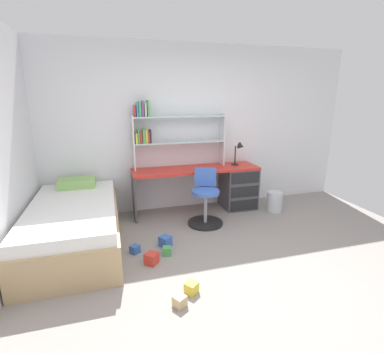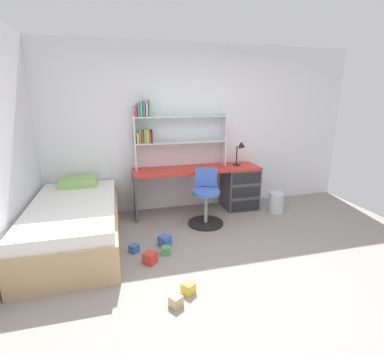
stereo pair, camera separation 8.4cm
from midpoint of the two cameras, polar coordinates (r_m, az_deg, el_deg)
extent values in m
cube|color=gray|center=(3.22, 9.61, -19.30)|extent=(5.58, 5.40, 0.02)
cube|color=silver|center=(4.78, -1.24, 9.42)|extent=(5.58, 0.06, 2.62)
cube|color=red|center=(4.60, 0.31, 1.54)|extent=(2.02, 0.53, 0.04)
cube|color=#4C4C51|center=(4.95, 8.60, -2.00)|extent=(0.53, 0.50, 0.69)
cube|color=#4C4C51|center=(4.54, -11.87, -3.79)|extent=(0.03, 0.48, 0.69)
cube|color=black|center=(4.80, 9.74, -5.49)|extent=(0.48, 0.01, 0.17)
cube|color=black|center=(4.73, 9.87, -2.90)|extent=(0.48, 0.01, 0.17)
cube|color=black|center=(4.66, 10.00, -0.22)|extent=(0.48, 0.01, 0.17)
cube|color=silver|center=(4.49, -12.00, 6.51)|extent=(0.02, 0.22, 0.83)
cube|color=silver|center=(4.80, 5.45, 7.35)|extent=(0.02, 0.22, 0.83)
cube|color=silver|center=(4.59, -2.98, 6.90)|extent=(1.41, 0.22, 0.02)
cube|color=silver|center=(4.55, -3.06, 11.81)|extent=(1.41, 0.22, 0.02)
cube|color=yellow|center=(4.48, -11.48, 7.52)|extent=(0.03, 0.17, 0.15)
cube|color=#4CA559|center=(4.48, -11.05, 7.87)|extent=(0.02, 0.17, 0.20)
cube|color=red|center=(4.48, -10.59, 7.75)|extent=(0.03, 0.13, 0.18)
cube|color=#4CA559|center=(4.49, -10.05, 7.97)|extent=(0.04, 0.15, 0.21)
cube|color=yellow|center=(4.49, -9.52, 7.89)|extent=(0.03, 0.12, 0.19)
cube|color=red|center=(4.50, -9.13, 7.78)|extent=(0.02, 0.15, 0.17)
cube|color=#26262D|center=(4.50, -8.78, 7.96)|extent=(0.02, 0.14, 0.20)
cube|color=red|center=(4.44, -11.79, 12.62)|extent=(0.02, 0.14, 0.17)
cube|color=#338CBF|center=(4.45, -11.34, 12.86)|extent=(0.03, 0.18, 0.20)
cube|color=#4CA559|center=(4.45, -10.85, 13.02)|extent=(0.04, 0.17, 0.22)
cube|color=purple|center=(4.45, -10.29, 13.11)|extent=(0.03, 0.12, 0.23)
cube|color=beige|center=(4.46, -9.73, 12.95)|extent=(0.03, 0.13, 0.20)
cube|color=#4CA559|center=(4.46, -9.25, 13.21)|extent=(0.03, 0.17, 0.24)
cylinder|color=black|center=(4.86, 7.93, 2.50)|extent=(0.12, 0.12, 0.02)
cylinder|color=black|center=(4.83, 8.00, 4.33)|extent=(0.02, 0.02, 0.30)
cone|color=black|center=(4.79, 9.19, 6.01)|extent=(0.12, 0.11, 0.13)
cylinder|color=black|center=(4.35, 2.06, -9.02)|extent=(0.52, 0.52, 0.03)
cylinder|color=#A5A8AD|center=(4.26, 2.09, -6.31)|extent=(0.05, 0.05, 0.47)
cylinder|color=#3F66BF|center=(4.17, 2.13, -2.97)|extent=(0.40, 0.40, 0.05)
cube|color=#3F66BF|center=(4.29, 2.08, 0.01)|extent=(0.32, 0.13, 0.28)
cube|color=tan|center=(3.95, -22.64, -9.76)|extent=(1.06, 1.96, 0.43)
cube|color=white|center=(3.84, -23.08, -5.93)|extent=(1.00, 1.90, 0.14)
cube|color=#8CBF66|center=(4.49, -22.21, -1.06)|extent=(0.50, 0.32, 0.12)
cylinder|color=silver|center=(4.92, 15.48, -4.71)|extent=(0.25, 0.25, 0.33)
cube|color=red|center=(3.42, -8.71, -15.59)|extent=(0.18, 0.18, 0.13)
cube|color=tan|center=(2.83, -3.38, -23.24)|extent=(0.14, 0.14, 0.10)
cube|color=gold|center=(2.97, -0.98, -21.01)|extent=(0.15, 0.15, 0.11)
cube|color=#3860B7|center=(3.75, -5.92, -12.46)|extent=(0.18, 0.18, 0.13)
cube|color=#479E51|center=(3.57, -5.65, -14.29)|extent=(0.11, 0.11, 0.10)
cube|color=#3860B7|center=(3.66, -11.87, -13.76)|extent=(0.14, 0.14, 0.10)
camera|label=1|loc=(0.04, -90.63, -0.18)|focal=27.06mm
camera|label=2|loc=(0.04, 89.37, 0.18)|focal=27.06mm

